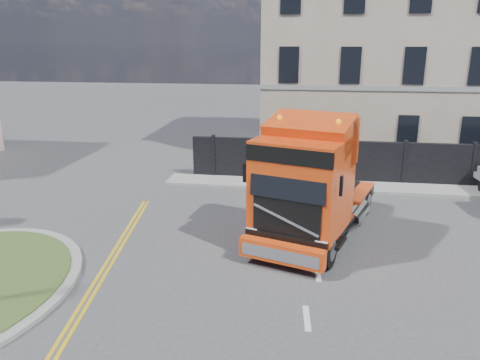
# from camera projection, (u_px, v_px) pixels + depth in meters

# --- Properties ---
(ground) EXTENTS (120.00, 120.00, 0.00)m
(ground) POSITION_uv_depth(u_px,v_px,m) (220.00, 260.00, 14.36)
(ground) COLOR #424244
(ground) RESTS_ON ground
(hoarding_fence) EXTENTS (18.80, 0.25, 2.00)m
(hoarding_fence) POSITION_uv_depth(u_px,v_px,m) (394.00, 163.00, 21.71)
(hoarding_fence) COLOR black
(hoarding_fence) RESTS_ON ground
(georgian_building) EXTENTS (12.30, 10.30, 12.80)m
(georgian_building) POSITION_uv_depth(u_px,v_px,m) (370.00, 53.00, 27.54)
(georgian_building) COLOR #BAA793
(georgian_building) RESTS_ON ground
(pavement_far) EXTENTS (20.00, 1.60, 0.12)m
(pavement_far) POSITION_uv_depth(u_px,v_px,m) (383.00, 188.00, 21.20)
(pavement_far) COLOR gray
(pavement_far) RESTS_ON ground
(truck) EXTENTS (4.63, 7.39, 4.16)m
(truck) POSITION_uv_depth(u_px,v_px,m) (309.00, 189.00, 15.15)
(truck) COLOR black
(truck) RESTS_ON ground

